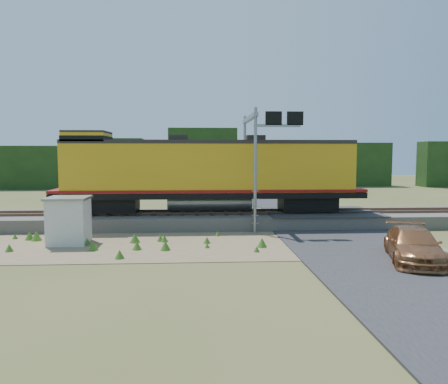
{
  "coord_description": "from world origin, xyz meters",
  "views": [
    {
      "loc": [
        -0.84,
        -21.38,
        4.54
      ],
      "look_at": [
        0.62,
        3.0,
        2.4
      ],
      "focal_mm": 35.0,
      "sensor_mm": 36.0,
      "label": 1
    }
  ],
  "objects": [
    {
      "name": "ballast",
      "position": [
        0.0,
        6.0,
        0.4
      ],
      "size": [
        70.0,
        5.0,
        0.8
      ],
      "primitive_type": "cube",
      "color": "slate",
      "rests_on": "ground"
    },
    {
      "name": "road",
      "position": [
        7.0,
        0.74,
        0.09
      ],
      "size": [
        7.0,
        66.0,
        0.86
      ],
      "color": "#38383A",
      "rests_on": "ground"
    },
    {
      "name": "dirt_shoulder",
      "position": [
        -2.0,
        0.5,
        0.01
      ],
      "size": [
        26.0,
        8.0,
        0.03
      ],
      "primitive_type": "cube",
      "color": "#8C7754",
      "rests_on": "ground"
    },
    {
      "name": "ground",
      "position": [
        0.0,
        0.0,
        0.0
      ],
      "size": [
        140.0,
        140.0,
        0.0
      ],
      "primitive_type": "plane",
      "color": "#475123",
      "rests_on": "ground"
    },
    {
      "name": "tree_line_north",
      "position": [
        0.0,
        38.0,
        3.07
      ],
      "size": [
        130.0,
        3.0,
        6.5
      ],
      "color": "#193513",
      "rests_on": "ground"
    },
    {
      "name": "rails",
      "position": [
        0.0,
        6.0,
        0.88
      ],
      "size": [
        70.0,
        1.54,
        0.16
      ],
      "color": "brown",
      "rests_on": "ballast"
    },
    {
      "name": "locomotive",
      "position": [
        -0.39,
        6.0,
        3.41
      ],
      "size": [
        19.22,
        2.93,
        4.96
      ],
      "color": "black",
      "rests_on": "rails"
    },
    {
      "name": "signal_gantry",
      "position": [
        2.77,
        5.33,
        5.36
      ],
      "size": [
        2.83,
        6.2,
        7.15
      ],
      "color": "gray",
      "rests_on": "ground"
    },
    {
      "name": "shed",
      "position": [
        -7.33,
        0.74,
        1.21
      ],
      "size": [
        2.05,
        2.05,
        2.39
      ],
      "rotation": [
        0.0,
        0.0,
        0.02
      ],
      "color": "silver",
      "rests_on": "ground"
    },
    {
      "name": "weed_clumps",
      "position": [
        -3.5,
        0.1,
        0.0
      ],
      "size": [
        15.0,
        6.2,
        0.56
      ],
      "primitive_type": null,
      "color": "#3C691E",
      "rests_on": "ground"
    },
    {
      "name": "car",
      "position": [
        8.2,
        -3.84,
        0.71
      ],
      "size": [
        3.32,
        5.25,
        1.42
      ],
      "primitive_type": "imported",
      "rotation": [
        0.0,
        0.0,
        -0.29
      ],
      "color": "#A96A3E",
      "rests_on": "ground"
    }
  ]
}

